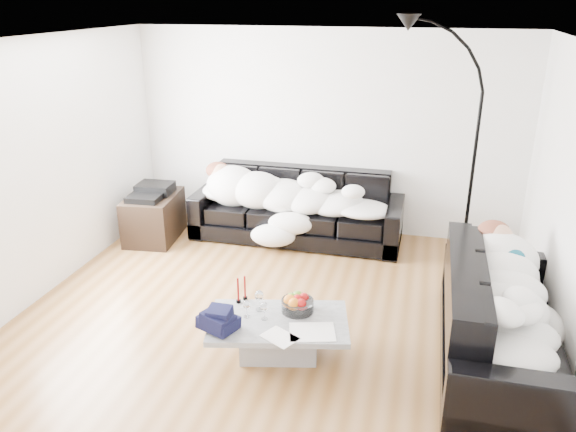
% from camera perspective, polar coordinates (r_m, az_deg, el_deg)
% --- Properties ---
extents(ground, '(5.00, 5.00, 0.00)m').
position_cam_1_polar(ground, '(5.73, -0.75, -9.48)').
color(ground, brown).
rests_on(ground, ground).
extents(wall_back, '(5.00, 0.02, 2.60)m').
position_cam_1_polar(wall_back, '(7.30, 3.84, 8.40)').
color(wall_back, silver).
rests_on(wall_back, ground).
extents(wall_left, '(0.02, 4.50, 2.60)m').
position_cam_1_polar(wall_left, '(6.29, -23.47, 4.50)').
color(wall_left, silver).
rests_on(wall_left, ground).
extents(wall_right, '(0.02, 4.50, 2.60)m').
position_cam_1_polar(wall_right, '(5.16, 27.05, 0.42)').
color(wall_right, silver).
rests_on(wall_right, ground).
extents(ceiling, '(5.00, 5.00, 0.00)m').
position_cam_1_polar(ceiling, '(4.92, -0.91, 17.43)').
color(ceiling, white).
rests_on(ceiling, ground).
extents(sofa_back, '(2.66, 0.92, 0.87)m').
position_cam_1_polar(sofa_back, '(7.18, 0.91, 1.00)').
color(sofa_back, black).
rests_on(sofa_back, ground).
extents(sofa_right, '(0.95, 2.21, 0.89)m').
position_cam_1_polar(sofa_right, '(5.11, 21.02, -9.45)').
color(sofa_right, black).
rests_on(sofa_right, ground).
extents(sleeper_back, '(2.25, 0.78, 0.45)m').
position_cam_1_polar(sleeper_back, '(7.06, 0.83, 2.46)').
color(sleeper_back, white).
rests_on(sleeper_back, sofa_back).
extents(sleeper_right, '(0.80, 1.89, 0.46)m').
position_cam_1_polar(sleeper_right, '(5.01, 21.33, -7.43)').
color(sleeper_right, white).
rests_on(sleeper_right, sofa_right).
extents(teal_cushion, '(0.42, 0.38, 0.20)m').
position_cam_1_polar(teal_cushion, '(5.58, 20.14, -3.45)').
color(teal_cushion, '#0D4B5F').
rests_on(teal_cushion, sofa_right).
extents(coffee_table, '(1.32, 0.94, 0.35)m').
position_cam_1_polar(coffee_table, '(5.00, -0.97, -12.22)').
color(coffee_table, '#939699').
rests_on(coffee_table, ground).
extents(fruit_bowl, '(0.35, 0.35, 0.18)m').
position_cam_1_polar(fruit_bowl, '(4.99, 0.97, -8.75)').
color(fruit_bowl, white).
rests_on(fruit_bowl, coffee_table).
extents(wine_glass_a, '(0.10, 0.10, 0.19)m').
position_cam_1_polar(wine_glass_a, '(5.01, -2.95, -8.58)').
color(wine_glass_a, white).
rests_on(wine_glass_a, coffee_table).
extents(wine_glass_b, '(0.07, 0.07, 0.16)m').
position_cam_1_polar(wine_glass_b, '(4.92, -4.21, -9.39)').
color(wine_glass_b, white).
rests_on(wine_glass_b, coffee_table).
extents(wine_glass_c, '(0.08, 0.08, 0.16)m').
position_cam_1_polar(wine_glass_c, '(4.88, -2.43, -9.62)').
color(wine_glass_c, white).
rests_on(wine_glass_c, coffee_table).
extents(candle_left, '(0.05, 0.05, 0.24)m').
position_cam_1_polar(candle_left, '(5.12, -5.09, -7.57)').
color(candle_left, maroon).
rests_on(candle_left, coffee_table).
extents(candle_right, '(0.04, 0.04, 0.23)m').
position_cam_1_polar(candle_right, '(5.17, -4.40, -7.31)').
color(candle_right, maroon).
rests_on(candle_right, coffee_table).
extents(newspaper_a, '(0.44, 0.38, 0.01)m').
position_cam_1_polar(newspaper_a, '(4.75, 2.48, -11.66)').
color(newspaper_a, silver).
rests_on(newspaper_a, coffee_table).
extents(newspaper_b, '(0.35, 0.31, 0.01)m').
position_cam_1_polar(newspaper_b, '(4.68, -0.84, -12.18)').
color(newspaper_b, silver).
rests_on(newspaper_b, coffee_table).
extents(navy_jacket, '(0.33, 0.28, 0.16)m').
position_cam_1_polar(navy_jacket, '(4.74, -7.27, -9.71)').
color(navy_jacket, black).
rests_on(navy_jacket, coffee_table).
extents(shoes, '(0.47, 0.41, 0.09)m').
position_cam_1_polar(shoes, '(5.43, 18.82, -12.14)').
color(shoes, '#472311').
rests_on(shoes, ground).
extents(av_cabinet, '(0.67, 0.91, 0.58)m').
position_cam_1_polar(av_cabinet, '(7.42, -13.46, -0.09)').
color(av_cabinet, black).
rests_on(av_cabinet, ground).
extents(stereo, '(0.46, 0.37, 0.13)m').
position_cam_1_polar(stereo, '(7.30, -13.70, 2.51)').
color(stereo, black).
rests_on(stereo, av_cabinet).
extents(floor_lamp, '(0.94, 0.55, 2.43)m').
position_cam_1_polar(floor_lamp, '(6.67, 18.36, 5.33)').
color(floor_lamp, black).
rests_on(floor_lamp, ground).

